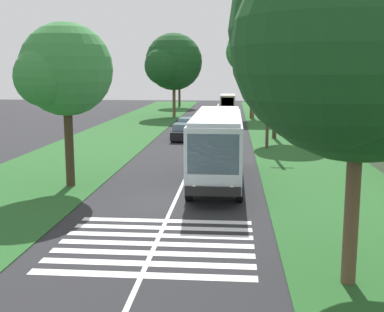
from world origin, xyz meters
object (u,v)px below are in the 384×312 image
object	(u,v)px
trailing_car_1	(188,125)
coach_bus	(217,143)
roadside_tree_left_0	(172,63)
roadside_tree_right_0	(353,37)
trailing_car_3	(226,114)
roadside_tree_right_1	(275,45)
trailing_car_0	(183,132)
roadside_tree_left_1	(64,72)
trailing_minibus_0	(228,101)
roadside_tree_left_2	(179,59)
utility_pole	(268,89)
roadside_tree_right_2	(251,50)
trailing_car_2	(223,120)

from	to	relation	value
trailing_car_1	coach_bus	bearing A→B (deg)	-170.75
roadside_tree_left_0	roadside_tree_right_0	distance (m)	52.46
trailing_car_3	roadside_tree_right_1	xyz separation A→B (m)	(-17.05, -4.40, 7.45)
coach_bus	trailing_car_0	world-z (taller)	coach_bus
trailing_car_0	roadside_tree_left_1	bearing A→B (deg)	166.97
trailing_minibus_0	roadside_tree_left_0	size ratio (longest dim) A/B	0.56
roadside_tree_right_0	coach_bus	bearing A→B (deg)	17.09
trailing_car_0	trailing_car_1	world-z (taller)	same
trailing_minibus_0	roadside_tree_left_2	world-z (taller)	roadside_tree_left_2
roadside_tree_right_0	utility_pole	distance (m)	24.88
roadside_tree_right_2	trailing_minibus_0	bearing A→B (deg)	16.51
trailing_car_0	roadside_tree_left_0	distance (m)	23.21
coach_bus	trailing_car_2	world-z (taller)	coach_bus
coach_bus	roadside_tree_left_2	world-z (taller)	roadside_tree_left_2
trailing_car_1	trailing_car_2	xyz separation A→B (m)	(6.01, -3.32, 0.00)
trailing_car_3	utility_pole	xyz separation A→B (m)	(-22.96, -3.50, 3.89)
roadside_tree_left_0	trailing_minibus_0	bearing A→B (deg)	-40.30
roadside_tree_left_1	roadside_tree_left_2	distance (m)	59.06
trailing_car_2	coach_bus	bearing A→B (deg)	-179.42
trailing_car_3	roadside_tree_left_1	xyz separation A→B (m)	(-36.55, 7.61, 5.21)
coach_bus	roadside_tree_right_0	world-z (taller)	roadside_tree_right_0
roadside_tree_right_2	roadside_tree_left_0	bearing A→B (deg)	81.10
trailing_car_1	roadside_tree_left_0	world-z (taller)	roadside_tree_left_0
roadside_tree_left_2	utility_pole	distance (m)	47.05
coach_bus	roadside_tree_left_1	bearing A→B (deg)	101.01
trailing_car_2	roadside_tree_left_2	distance (m)	31.34
trailing_car_0	trailing_car_1	xyz separation A→B (m)	(5.55, 0.11, 0.00)
trailing_car_0	roadside_tree_left_2	size ratio (longest dim) A/B	0.39
roadside_tree_left_1	utility_pole	world-z (taller)	utility_pole
trailing_car_3	roadside_tree_left_1	world-z (taller)	roadside_tree_left_1
roadside_tree_right_1	roadside_tree_right_0	bearing A→B (deg)	179.16
trailing_car_2	roadside_tree_right_2	size ratio (longest dim) A/B	0.36
roadside_tree_left_0	roadside_tree_left_1	xyz separation A→B (m)	(-40.11, 0.61, -1.03)
roadside_tree_left_2	roadside_tree_left_1	bearing A→B (deg)	-179.39
trailing_car_3	roadside_tree_right_1	size ratio (longest dim) A/B	0.40
roadside_tree_left_0	roadside_tree_right_2	size ratio (longest dim) A/B	0.90
trailing_car_2	roadside_tree_left_0	bearing A→B (deg)	32.81
roadside_tree_left_0	roadside_tree_left_2	world-z (taller)	roadside_tree_left_2
trailing_car_1	roadside_tree_left_1	distance (m)	24.50
roadside_tree_left_0	utility_pole	bearing A→B (deg)	-158.39
roadside_tree_left_0	utility_pole	xyz separation A→B (m)	(-26.52, -10.51, -2.35)
roadside_tree_left_2	coach_bus	bearing A→B (deg)	-171.80
roadside_tree_left_2	roadside_tree_right_0	world-z (taller)	roadside_tree_left_2
roadside_tree_left_1	roadside_tree_right_0	bearing A→B (deg)	-134.05
roadside_tree_left_2	roadside_tree_right_1	bearing A→B (deg)	-162.27
roadside_tree_left_0	utility_pole	size ratio (longest dim) A/B	1.23
trailing_car_2	roadside_tree_right_0	xyz separation A→B (m)	(-40.79, -4.18, 6.12)
trailing_car_2	utility_pole	distance (m)	16.90
trailing_car_2	roadside_tree_left_0	distance (m)	13.98
trailing_car_1	trailing_car_3	xyz separation A→B (m)	(12.95, -3.54, 0.00)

